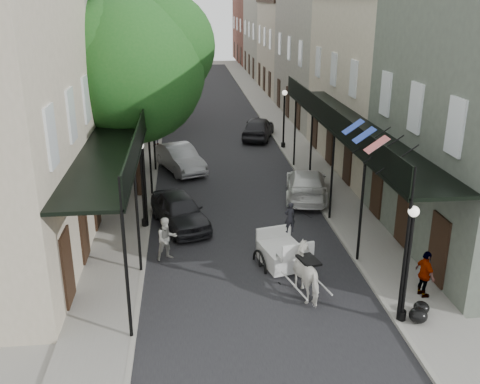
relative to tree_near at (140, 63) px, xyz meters
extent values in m
plane|color=gray|center=(4.20, -10.18, -6.49)|extent=(140.00, 140.00, 0.00)
cube|color=black|center=(4.20, 9.82, -6.48)|extent=(8.00, 90.00, 0.01)
cube|color=gray|center=(-0.80, 9.82, -6.43)|extent=(2.20, 90.00, 0.12)
cube|color=gray|center=(9.20, 9.82, -6.43)|extent=(2.20, 90.00, 0.12)
cube|color=#B9AB94|center=(-4.40, 19.82, -1.24)|extent=(5.00, 80.00, 10.50)
cube|color=gray|center=(12.80, 19.82, -1.24)|extent=(5.00, 80.00, 10.50)
cube|color=black|center=(-0.80, -3.18, -2.49)|extent=(2.20, 18.00, 0.12)
cube|color=black|center=(0.25, -3.18, -1.99)|extent=(0.06, 18.00, 1.00)
cylinder|color=black|center=(0.20, -12.18, -4.37)|extent=(0.10, 0.10, 4.00)
cylinder|color=black|center=(0.20, -4.18, -4.37)|extent=(0.10, 0.10, 4.00)
cylinder|color=black|center=(0.20, 3.82, -4.37)|extent=(0.10, 0.10, 4.00)
cube|color=black|center=(9.20, -3.18, -2.49)|extent=(2.20, 18.00, 0.12)
cube|color=black|center=(8.15, -3.18, -1.99)|extent=(0.06, 18.00, 1.00)
cylinder|color=black|center=(8.20, -12.18, -4.37)|extent=(0.10, 0.10, 4.00)
cylinder|color=black|center=(8.20, -4.18, -4.37)|extent=(0.10, 0.10, 4.00)
cylinder|color=black|center=(8.20, 3.82, -4.37)|extent=(0.10, 0.10, 4.00)
cylinder|color=#382619|center=(-0.40, -0.18, -3.57)|extent=(0.44, 0.44, 5.60)
sphere|color=#1B511A|center=(-0.40, -0.18, -0.29)|extent=(6.80, 6.80, 6.80)
sphere|color=#1B511A|center=(0.96, 0.42, 0.71)|extent=(5.10, 5.10, 5.10)
cylinder|color=#382619|center=(-0.40, 13.82, -3.85)|extent=(0.44, 0.44, 5.04)
sphere|color=#1B511A|center=(-0.40, 13.82, -0.91)|extent=(6.00, 6.00, 6.00)
sphere|color=#1B511A|center=(0.80, 14.42, -0.01)|extent=(4.50, 4.50, 4.50)
cylinder|color=black|center=(8.30, -12.18, -6.22)|extent=(0.28, 0.28, 0.30)
cylinder|color=black|center=(8.30, -12.18, -4.67)|extent=(0.12, 0.12, 3.40)
sphere|color=white|center=(8.30, -12.18, -2.82)|extent=(0.32, 0.32, 0.32)
cylinder|color=black|center=(0.10, -4.18, -6.22)|extent=(0.28, 0.28, 0.30)
cylinder|color=black|center=(0.10, -4.18, -4.67)|extent=(0.12, 0.12, 3.40)
sphere|color=white|center=(0.10, -4.18, -2.82)|extent=(0.32, 0.32, 0.32)
cylinder|color=black|center=(8.30, 7.82, -6.22)|extent=(0.28, 0.28, 0.30)
cylinder|color=black|center=(8.30, 7.82, -4.67)|extent=(0.12, 0.12, 3.40)
sphere|color=white|center=(8.30, 7.82, -2.82)|extent=(0.32, 0.32, 0.32)
imported|color=silver|center=(5.86, -10.27, -5.67)|extent=(1.32, 2.09, 1.64)
torus|color=black|center=(4.39, -7.67, -5.87)|extent=(0.39, 1.26, 1.28)
torus|color=black|center=(5.97, -7.28, -5.87)|extent=(0.39, 1.26, 1.28)
torus|color=black|center=(4.91, -8.97, -6.17)|extent=(0.23, 0.66, 0.66)
torus|color=black|center=(6.11, -8.68, -6.17)|extent=(0.23, 0.66, 0.66)
cube|color=silver|center=(5.23, -7.67, -5.45)|extent=(1.77, 2.06, 0.69)
cube|color=silver|center=(5.47, -8.68, -4.95)|extent=(1.28, 0.81, 0.12)
cube|color=silver|center=(5.53, -8.92, -4.65)|extent=(1.18, 0.38, 0.50)
imported|color=black|center=(5.47, -8.68, -4.33)|extent=(0.46, 0.36, 1.12)
imported|color=#B6B5AC|center=(1.12, -7.18, -5.65)|extent=(1.00, 0.91, 1.69)
imported|color=gray|center=(0.00, 8.96, -5.49)|extent=(1.31, 1.12, 1.76)
imported|color=gray|center=(9.52, -10.94, -5.57)|extent=(0.55, 0.99, 1.60)
imported|color=black|center=(1.60, -4.10, -5.77)|extent=(2.96, 4.55, 1.44)
imported|color=#9B9BA0|center=(1.60, 3.82, -5.75)|extent=(3.12, 4.76, 1.48)
imported|color=black|center=(0.79, 22.65, -5.87)|extent=(3.35, 4.90, 1.24)
imported|color=silver|center=(7.80, -1.18, -5.79)|extent=(2.87, 5.11, 1.40)
imported|color=black|center=(7.04, 10.69, -5.71)|extent=(3.04, 4.88, 1.55)
ellipsoid|color=black|center=(8.74, -12.38, -6.13)|extent=(0.56, 0.56, 0.48)
ellipsoid|color=black|center=(9.04, -11.93, -6.17)|extent=(0.49, 0.49, 0.39)
camera|label=1|loc=(1.96, -25.55, 2.87)|focal=40.00mm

